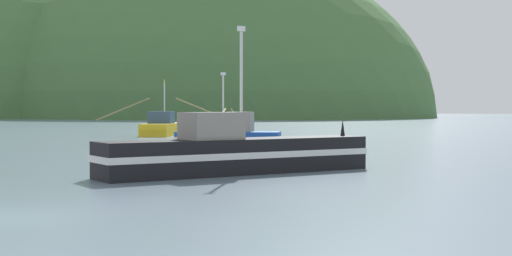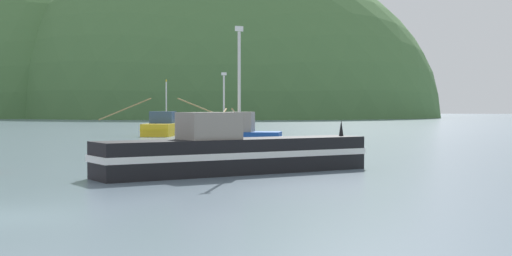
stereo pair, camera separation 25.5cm
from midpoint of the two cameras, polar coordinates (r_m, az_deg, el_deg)
hill_far_center at (r=268.61m, az=-12.70°, el=1.05°), size 172.66×138.13×101.65m
hill_far_right at (r=197.79m, az=-3.96°, el=0.89°), size 126.07×100.86×91.25m
fishing_boat_blue at (r=48.89m, az=-1.83°, el=-0.54°), size 7.39×11.96×4.99m
fishing_boat_black at (r=27.68m, az=-1.50°, el=-2.01°), size 9.27×9.64×5.74m
fishing_boat_yellow at (r=66.54m, az=-7.25°, el=0.07°), size 12.45×8.33×5.21m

